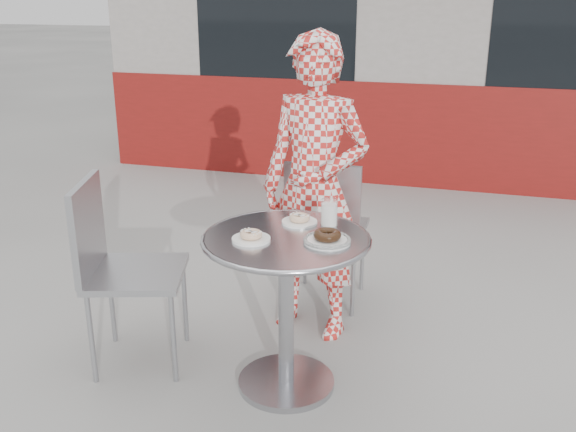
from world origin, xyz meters
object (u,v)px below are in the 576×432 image
(chair_far, at_px, (327,258))
(plate_near, at_px, (251,236))
(seated_person, at_px, (315,189))
(milk_cup, at_px, (329,213))
(bistro_table, at_px, (286,275))
(chair_left, at_px, (137,308))
(plate_far, at_px, (300,220))
(plate_checker, at_px, (327,239))

(chair_far, xyz_separation_m, plate_near, (-0.12, -1.03, 0.51))
(seated_person, xyz_separation_m, milk_cup, (0.17, -0.40, 0.01))
(bistro_table, distance_m, chair_left, 0.84)
(plate_far, bearing_deg, bistro_table, -93.07)
(chair_far, height_order, plate_far, chair_far)
(plate_far, relative_size, milk_cup, 1.34)
(chair_left, xyz_separation_m, seated_person, (0.77, 0.59, 0.52))
(plate_far, xyz_separation_m, plate_checker, (0.18, -0.20, 0.00))
(bistro_table, height_order, chair_left, chair_left)
(seated_person, bearing_deg, chair_left, -131.32)
(bistro_table, bearing_deg, seated_person, 91.84)
(plate_near, bearing_deg, plate_far, 61.82)
(bistro_table, height_order, plate_checker, plate_checker)
(chair_far, xyz_separation_m, plate_checker, (0.21, -0.96, 0.51))
(seated_person, distance_m, milk_cup, 0.43)
(chair_left, height_order, plate_checker, chair_left)
(chair_far, bearing_deg, plate_near, 81.92)
(bistro_table, xyz_separation_m, chair_far, (-0.02, 0.95, -0.30))
(chair_far, xyz_separation_m, seated_person, (0.00, -0.35, 0.54))
(plate_near, distance_m, milk_cup, 0.41)
(seated_person, xyz_separation_m, plate_checker, (0.21, -0.61, -0.03))
(seated_person, xyz_separation_m, plate_near, (-0.12, -0.68, -0.03))
(bistro_table, distance_m, plate_near, 0.26)
(chair_far, relative_size, seated_person, 0.56)
(seated_person, distance_m, plate_far, 0.41)
(chair_far, bearing_deg, milk_cup, 101.15)
(seated_person, bearing_deg, chair_far, 101.39)
(chair_left, xyz_separation_m, plate_far, (0.80, 0.18, 0.50))
(chair_left, height_order, plate_far, chair_left)
(chair_left, height_order, milk_cup, chair_left)
(plate_far, height_order, plate_checker, plate_checker)
(bistro_table, height_order, seated_person, seated_person)
(bistro_table, bearing_deg, milk_cup, 53.45)
(chair_left, bearing_deg, chair_far, -56.33)
(plate_far, relative_size, plate_checker, 0.80)
(plate_checker, distance_m, milk_cup, 0.22)
(chair_far, xyz_separation_m, chair_left, (-0.77, -0.95, 0.01))
(milk_cup, bearing_deg, plate_far, -174.50)
(seated_person, height_order, milk_cup, seated_person)
(chair_far, relative_size, plate_far, 5.44)
(milk_cup, bearing_deg, plate_near, -134.94)
(plate_near, bearing_deg, milk_cup, 45.06)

